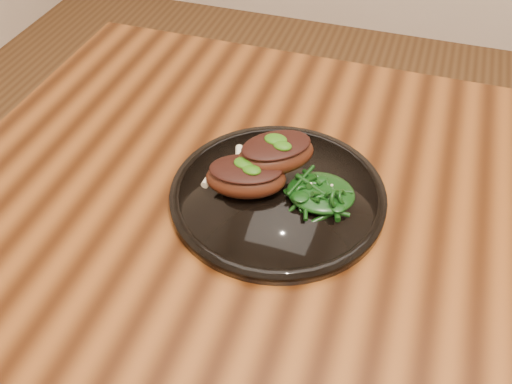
% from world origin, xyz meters
% --- Properties ---
extents(desk, '(1.60, 0.80, 0.75)m').
position_xyz_m(desk, '(0.00, 0.00, 0.67)').
color(desk, '#331506').
rests_on(desk, ground).
extents(plate, '(0.32, 0.32, 0.02)m').
position_xyz_m(plate, '(-0.29, -0.02, 0.76)').
color(plate, black).
rests_on(plate, desk).
extents(lamb_chop_front, '(0.13, 0.10, 0.05)m').
position_xyz_m(lamb_chop_front, '(-0.33, -0.03, 0.79)').
color(lamb_chop_front, '#441A0D').
rests_on(lamb_chop_front, plate).
extents(lamb_chop_back, '(0.14, 0.13, 0.05)m').
position_xyz_m(lamb_chop_back, '(-0.30, 0.01, 0.81)').
color(lamb_chop_back, '#441A0D').
rests_on(lamb_chop_back, plate).
extents(herb_smear, '(0.08, 0.05, 0.01)m').
position_xyz_m(herb_smear, '(-0.33, 0.05, 0.77)').
color(herb_smear, '#194907').
rests_on(herb_smear, plate).
extents(greens_heap, '(0.10, 0.09, 0.04)m').
position_xyz_m(greens_heap, '(-0.23, -0.01, 0.78)').
color(greens_heap, black).
rests_on(greens_heap, plate).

